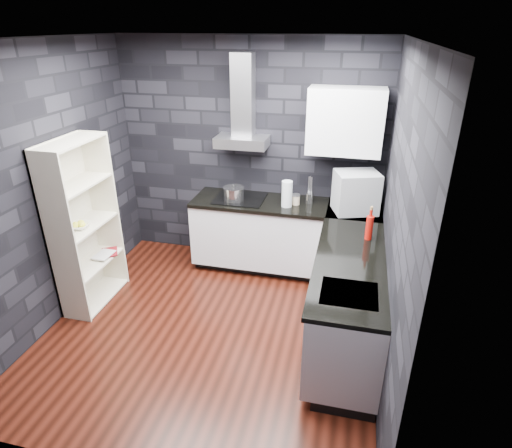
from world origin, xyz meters
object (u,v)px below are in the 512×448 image
at_px(fruit_bowl, 79,226).
at_px(appliance_garage, 356,192).
at_px(glass_vase, 287,194).
at_px(utensil_crock, 309,198).
at_px(red_bottle, 369,228).
at_px(bookshelf, 84,226).
at_px(pot, 234,194).
at_px(storage_jar, 296,200).

bearing_deg(fruit_bowl, appliance_garage, 22.42).
bearing_deg(glass_vase, utensil_crock, 35.28).
relative_size(utensil_crock, red_bottle, 0.49).
distance_m(red_bottle, bookshelf, 2.89).
bearing_deg(appliance_garage, pot, 161.73).
height_order(appliance_garage, fruit_bowl, appliance_garage).
bearing_deg(pot, utensil_crock, 9.37).
distance_m(appliance_garage, fruit_bowl, 2.93).
xyz_separation_m(pot, glass_vase, (0.64, -0.02, 0.07)).
relative_size(pot, appliance_garage, 0.52).
relative_size(utensil_crock, fruit_bowl, 0.57).
relative_size(glass_vase, storage_jar, 2.83).
xyz_separation_m(storage_jar, fruit_bowl, (-2.04, -1.16, -0.02)).
distance_m(glass_vase, fruit_bowl, 2.23).
distance_m(pot, bookshelf, 1.67).
bearing_deg(bookshelf, pot, 22.71).
distance_m(pot, utensil_crock, 0.89).
height_order(pot, fruit_bowl, pot).
bearing_deg(utensil_crock, red_bottle, -49.72).
distance_m(storage_jar, bookshelf, 2.32).
bearing_deg(storage_jar, glass_vase, -139.45).
bearing_deg(red_bottle, fruit_bowl, -170.92).
height_order(storage_jar, red_bottle, red_bottle).
xyz_separation_m(utensil_crock, red_bottle, (0.67, -0.79, 0.06)).
height_order(utensil_crock, fruit_bowl, utensil_crock).
distance_m(glass_vase, utensil_crock, 0.31).
height_order(glass_vase, red_bottle, glass_vase).
bearing_deg(glass_vase, bookshelf, -152.68).
xyz_separation_m(storage_jar, appliance_garage, (0.66, -0.05, 0.17)).
bearing_deg(storage_jar, pot, -175.58).
height_order(glass_vase, appliance_garage, appliance_garage).
distance_m(glass_vase, red_bottle, 1.10).
bearing_deg(pot, storage_jar, 4.42).
relative_size(storage_jar, red_bottle, 0.44).
xyz_separation_m(glass_vase, red_bottle, (0.91, -0.63, -0.03)).
bearing_deg(glass_vase, appliance_garage, 2.59).
xyz_separation_m(pot, appliance_garage, (1.39, 0.01, 0.14)).
xyz_separation_m(glass_vase, appliance_garage, (0.76, 0.03, 0.07)).
height_order(pot, storage_jar, pot).
bearing_deg(appliance_garage, bookshelf, -177.65).
distance_m(utensil_crock, fruit_bowl, 2.52).
bearing_deg(glass_vase, red_bottle, -34.50).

